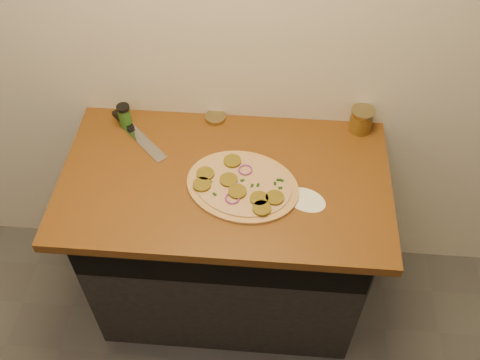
# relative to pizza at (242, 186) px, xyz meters

# --- Properties ---
(cabinet) EXTENTS (1.10, 0.60, 0.86)m
(cabinet) POSITION_rel_pizza_xyz_m (-0.07, 0.08, -0.48)
(cabinet) COLOR black
(cabinet) RESTS_ON ground
(countertop) EXTENTS (1.20, 0.70, 0.04)m
(countertop) POSITION_rel_pizza_xyz_m (-0.07, 0.05, -0.03)
(countertop) COLOR brown
(countertop) RESTS_ON cabinet
(pizza) EXTENTS (0.49, 0.49, 0.03)m
(pizza) POSITION_rel_pizza_xyz_m (0.00, 0.00, 0.00)
(pizza) COLOR tan
(pizza) RESTS_ON countertop
(chefs_knife) EXTENTS (0.26, 0.27, 0.02)m
(chefs_knife) POSITION_rel_pizza_xyz_m (-0.44, 0.25, -0.00)
(chefs_knife) COLOR #B7BAC1
(chefs_knife) RESTS_ON countertop
(mason_jar_lid) EXTENTS (0.10, 0.10, 0.02)m
(mason_jar_lid) POSITION_rel_pizza_xyz_m (-0.13, 0.35, -0.00)
(mason_jar_lid) COLOR #968757
(mason_jar_lid) RESTS_ON countertop
(salsa_jar) EXTENTS (0.09, 0.09, 0.10)m
(salsa_jar) POSITION_rel_pizza_xyz_m (0.44, 0.34, 0.04)
(salsa_jar) COLOR maroon
(salsa_jar) RESTS_ON countertop
(spice_shaker) EXTENTS (0.05, 0.05, 0.10)m
(spice_shaker) POSITION_rel_pizza_xyz_m (-0.48, 0.28, 0.04)
(spice_shaker) COLOR #295F1E
(spice_shaker) RESTS_ON countertop
(flour_spill) EXTENTS (0.19, 0.19, 0.00)m
(flour_spill) POSITION_rel_pizza_xyz_m (0.23, -0.04, -0.01)
(flour_spill) COLOR silver
(flour_spill) RESTS_ON countertop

